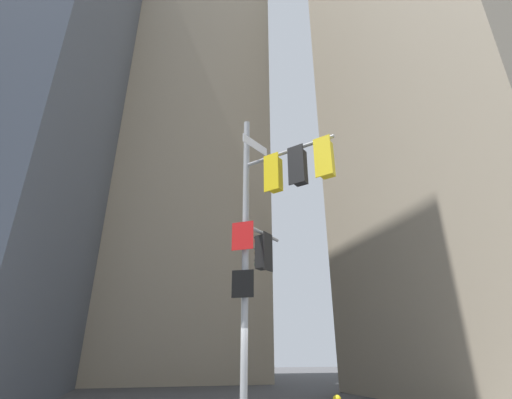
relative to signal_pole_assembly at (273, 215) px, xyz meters
The scene contains 2 objects.
building_mid_block 33.12m from the signal_pole_assembly, 93.72° to the left, with size 16.17×16.17×50.49m, color tan.
signal_pole_assembly is the anchor object (origin of this frame).
Camera 1 is at (-2.54, -9.60, 1.84)m, focal length 25.75 mm.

